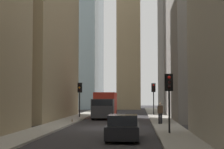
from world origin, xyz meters
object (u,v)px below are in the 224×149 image
Objects in this scene: sedan_black at (123,128)px; delivery_truck at (105,105)px; traffic_light_far_junction at (80,92)px; discarded_bottle at (72,121)px; traffic_light_foreground at (169,89)px; pedestrian at (160,112)px; traffic_light_midblock at (154,92)px.

delivery_truck is at bearing 8.31° from sedan_black.
sedan_black is (-19.16, -2.80, -0.80)m from delivery_truck.
traffic_light_far_junction reaches higher than discarded_bottle.
traffic_light_far_junction is at bearing 4.37° from discarded_bottle.
discarded_bottle is at bearing 39.83° from traffic_light_foreground.
traffic_light_far_junction is at bearing 41.27° from pedestrian.
traffic_light_far_junction reaches higher than pedestrian.
traffic_light_far_junction is at bearing 15.95° from sedan_black.
traffic_light_midblock is at bearing -30.40° from discarded_bottle.
traffic_light_foreground reaches higher than discarded_bottle.
sedan_black is at bearing 173.94° from traffic_light_midblock.
traffic_light_foreground is at bearing -45.34° from sedan_black.
delivery_truck reaches higher than pedestrian.
pedestrian is at bearing -138.73° from traffic_light_far_junction.
traffic_light_far_junction is at bearing 74.93° from delivery_truck.
traffic_light_far_junction reaches higher than sedan_black.
traffic_light_foreground is 7.88m from pedestrian.
delivery_truck is 17.39m from traffic_light_foreground.
sedan_black is 1.13× the size of traffic_light_far_junction.
pedestrian reaches higher than discarded_bottle.
sedan_black is 25.77m from traffic_light_midblock.
traffic_light_far_junction is (17.19, 8.48, 0.05)m from traffic_light_foreground.
traffic_light_midblock is (6.36, -5.51, 1.55)m from delivery_truck.
pedestrian is at bearing 0.95° from traffic_light_foreground.
discarded_bottle is (-13.32, 7.81, -2.76)m from traffic_light_midblock.
traffic_light_midblock is 1.03× the size of traffic_light_far_junction.
sedan_black is at bearing 134.66° from traffic_light_foreground.
traffic_light_midblock is 14.45× the size of discarded_bottle.
traffic_light_midblock is 2.20× the size of pedestrian.
traffic_light_foreground is 2.10× the size of pedestrian.
traffic_light_foreground is at bearing -179.82° from traffic_light_midblock.
delivery_truck reaches higher than sedan_black.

